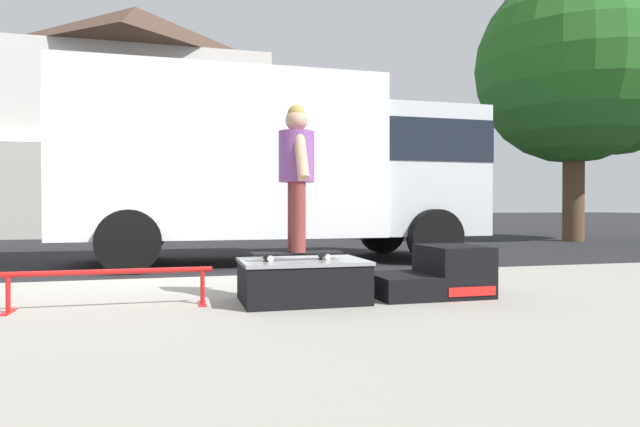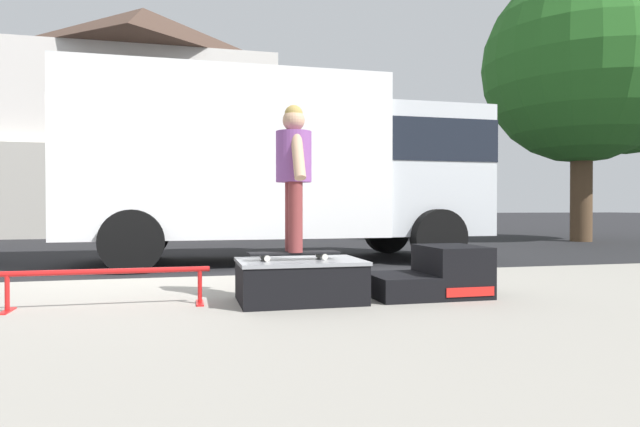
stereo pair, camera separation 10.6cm
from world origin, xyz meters
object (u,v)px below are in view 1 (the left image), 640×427
at_px(box_truck, 280,162).
at_px(street_tree_main, 584,73).
at_px(skateboard, 297,253).
at_px(skater_kid, 296,166).
at_px(grind_rail, 109,278).
at_px(skate_box, 303,279).
at_px(kicker_ramp, 437,275).

xyz_separation_m(box_truck, street_tree_main, (9.07, 3.39, 2.89)).
xyz_separation_m(skateboard, skater_kid, (0.00, 0.00, 0.75)).
bearing_deg(grind_rail, box_truck, 63.68).
distance_m(skate_box, grind_rail, 1.57).
distance_m(skate_box, skateboard, 0.23).
distance_m(kicker_ramp, skateboard, 1.34).
height_order(skate_box, grind_rail, skate_box).
distance_m(skate_box, street_tree_main, 13.33).
bearing_deg(skateboard, skate_box, 2.81).
bearing_deg(skate_box, street_tree_main, 39.50).
height_order(skate_box, street_tree_main, street_tree_main).
distance_m(kicker_ramp, skater_kid, 1.65).
relative_size(skateboard, box_truck, 0.11).
relative_size(kicker_ramp, grind_rail, 0.64).
xyz_separation_m(kicker_ramp, street_tree_main, (8.47, 8.03, 4.28)).
xyz_separation_m(grind_rail, skater_kid, (1.52, -0.10, 0.93)).
relative_size(skate_box, street_tree_main, 0.14).
bearing_deg(street_tree_main, skate_box, -140.50).
height_order(grind_rail, street_tree_main, street_tree_main).
height_order(skate_box, box_truck, box_truck).
bearing_deg(box_truck, kicker_ramp, -82.65).
xyz_separation_m(skater_kid, box_truck, (0.73, 4.64, 0.41)).
bearing_deg(skate_box, kicker_ramp, -0.02).
bearing_deg(kicker_ramp, skater_kid, -179.91).
xyz_separation_m(skateboard, box_truck, (0.73, 4.64, 1.16)).
bearing_deg(box_truck, skate_box, -98.28).
height_order(kicker_ramp, street_tree_main, street_tree_main).
distance_m(skater_kid, box_truck, 4.71).
relative_size(grind_rail, box_truck, 0.24).
bearing_deg(skateboard, street_tree_main, 39.35).
bearing_deg(box_truck, street_tree_main, 20.53).
distance_m(skate_box, box_truck, 4.88).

